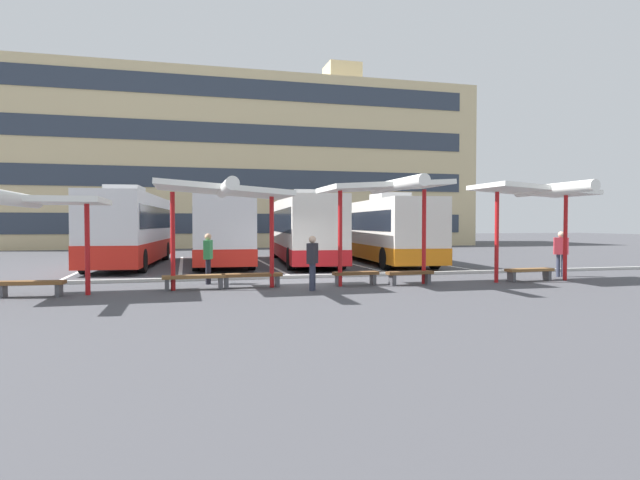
% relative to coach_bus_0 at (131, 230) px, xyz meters
% --- Properties ---
extents(ground_plane, '(160.00, 160.00, 0.00)m').
position_rel_coach_bus_0_xyz_m(ground_plane, '(6.48, -8.50, -1.72)').
color(ground_plane, '#47474C').
extents(terminal_building, '(44.73, 12.58, 17.68)m').
position_rel_coach_bus_0_xyz_m(terminal_building, '(6.52, 23.53, 5.75)').
color(terminal_building, '#D1BC8C').
rests_on(terminal_building, ground).
extents(coach_bus_0, '(3.42, 11.26, 3.74)m').
position_rel_coach_bus_0_xyz_m(coach_bus_0, '(0.00, 0.00, 0.00)').
color(coach_bus_0, silver).
rests_on(coach_bus_0, ground).
extents(coach_bus_1, '(3.00, 11.16, 3.63)m').
position_rel_coach_bus_0_xyz_m(coach_bus_1, '(4.28, 0.24, -0.03)').
color(coach_bus_1, silver).
rests_on(coach_bus_1, ground).
extents(coach_bus_2, '(3.51, 11.93, 3.65)m').
position_rel_coach_bus_0_xyz_m(coach_bus_2, '(8.47, -0.14, -0.01)').
color(coach_bus_2, silver).
rests_on(coach_bus_2, ground).
extents(coach_bus_3, '(3.43, 12.43, 3.54)m').
position_rel_coach_bus_0_xyz_m(coach_bus_3, '(12.55, -0.65, -0.08)').
color(coach_bus_3, silver).
rests_on(coach_bus_3, ground).
extents(lane_stripe_0, '(0.16, 14.00, 0.01)m').
position_rel_coach_bus_0_xyz_m(lane_stripe_0, '(-1.85, -0.66, -1.72)').
color(lane_stripe_0, white).
rests_on(lane_stripe_0, ground).
extents(lane_stripe_1, '(0.16, 14.00, 0.01)m').
position_rel_coach_bus_0_xyz_m(lane_stripe_1, '(2.32, -0.66, -1.72)').
color(lane_stripe_1, white).
rests_on(lane_stripe_1, ground).
extents(lane_stripe_2, '(0.16, 14.00, 0.01)m').
position_rel_coach_bus_0_xyz_m(lane_stripe_2, '(6.48, -0.66, -1.72)').
color(lane_stripe_2, white).
rests_on(lane_stripe_2, ground).
extents(lane_stripe_3, '(0.16, 14.00, 0.01)m').
position_rel_coach_bus_0_xyz_m(lane_stripe_3, '(10.65, -0.66, -1.72)').
color(lane_stripe_3, white).
rests_on(lane_stripe_3, ground).
extents(lane_stripe_4, '(0.16, 14.00, 0.01)m').
position_rel_coach_bus_0_xyz_m(lane_stripe_4, '(14.81, -0.66, -1.72)').
color(lane_stripe_4, white).
rests_on(lane_stripe_4, ground).
extents(waiting_shelter_0, '(3.90, 4.67, 2.83)m').
position_rel_coach_bus_0_xyz_m(waiting_shelter_0, '(-1.63, -10.92, 0.90)').
color(waiting_shelter_0, red).
rests_on(waiting_shelter_0, ground).
extents(bench_0, '(1.80, 0.61, 0.45)m').
position_rel_coach_bus_0_xyz_m(bench_0, '(-1.63, -10.73, -1.38)').
color(bench_0, brown).
rests_on(bench_0, ground).
extents(waiting_shelter_1, '(4.04, 4.87, 3.30)m').
position_rel_coach_bus_0_xyz_m(waiting_shelter_1, '(3.68, -10.45, 1.28)').
color(waiting_shelter_1, red).
rests_on(waiting_shelter_1, ground).
extents(bench_1, '(1.93, 0.53, 0.45)m').
position_rel_coach_bus_0_xyz_m(bench_1, '(2.78, -10.13, -1.38)').
color(bench_1, brown).
rests_on(bench_1, ground).
extents(bench_2, '(1.92, 0.43, 0.45)m').
position_rel_coach_bus_0_xyz_m(bench_2, '(4.58, -10.03, -1.38)').
color(bench_2, brown).
rests_on(bench_2, ground).
extents(waiting_shelter_2, '(3.96, 4.41, 3.46)m').
position_rel_coach_bus_0_xyz_m(waiting_shelter_2, '(8.87, -10.69, 1.45)').
color(waiting_shelter_2, red).
rests_on(waiting_shelter_2, ground).
extents(bench_3, '(1.52, 0.44, 0.45)m').
position_rel_coach_bus_0_xyz_m(bench_3, '(7.97, -10.30, -1.39)').
color(bench_3, brown).
rests_on(bench_3, ground).
extents(bench_4, '(1.62, 0.55, 0.45)m').
position_rel_coach_bus_0_xyz_m(bench_4, '(9.77, -10.59, -1.39)').
color(bench_4, brown).
rests_on(bench_4, ground).
extents(waiting_shelter_3, '(3.78, 4.15, 3.41)m').
position_rel_coach_bus_0_xyz_m(waiting_shelter_3, '(14.34, -10.97, 1.39)').
color(waiting_shelter_3, red).
rests_on(waiting_shelter_3, ground).
extents(bench_5, '(1.82, 0.50, 0.45)m').
position_rel_coach_bus_0_xyz_m(bench_5, '(14.34, -10.62, -1.38)').
color(bench_5, brown).
rests_on(bench_5, ground).
extents(platform_kerb, '(44.00, 0.24, 0.12)m').
position_rel_coach_bus_0_xyz_m(platform_kerb, '(6.48, -7.61, -1.66)').
color(platform_kerb, '#ADADA8').
rests_on(platform_kerb, ground).
extents(waiting_passenger_0, '(0.34, 0.53, 1.71)m').
position_rel_coach_bus_0_xyz_m(waiting_passenger_0, '(3.27, -8.74, -0.73)').
color(waiting_passenger_0, black).
rests_on(waiting_passenger_0, ground).
extents(waiting_passenger_1, '(0.55, 0.44, 1.74)m').
position_rel_coach_bus_0_xyz_m(waiting_passenger_1, '(16.43, -9.63, -0.71)').
color(waiting_passenger_1, '#33384C').
rests_on(waiting_passenger_1, ground).
extents(waiting_passenger_2, '(0.44, 0.52, 1.67)m').
position_rel_coach_bus_0_xyz_m(waiting_passenger_2, '(6.27, -11.27, -0.76)').
color(waiting_passenger_2, '#33384C').
rests_on(waiting_passenger_2, ground).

